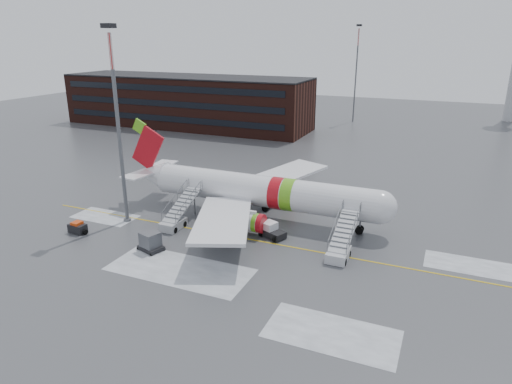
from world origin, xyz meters
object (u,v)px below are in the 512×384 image
at_px(airstair_fwd, 340,247).
at_px(uld_container, 151,242).
at_px(pushback_tug, 271,231).
at_px(light_mast_near, 118,125).
at_px(baggage_tractor, 78,228).
at_px(airstair_aft, 176,218).
at_px(airliner, 255,191).

distance_m(airstair_fwd, uld_container, 19.68).
distance_m(pushback_tug, uld_container, 13.23).
height_order(uld_container, light_mast_near, light_mast_near).
distance_m(pushback_tug, baggage_tractor, 22.17).
xyz_separation_m(baggage_tractor, light_mast_near, (2.92, 5.13, 11.24)).
distance_m(airstair_aft, uld_container, 6.58).
relative_size(airstair_aft, light_mast_near, 0.34).
relative_size(airliner, airstair_fwd, 4.55).
relative_size(pushback_tug, light_mast_near, 0.14).
height_order(airstair_aft, uld_container, airstair_aft).
distance_m(airliner, airstair_fwd, 14.09).
distance_m(airliner, uld_container, 14.69).
relative_size(airliner, pushback_tug, 10.68).
xyz_separation_m(airstair_aft, baggage_tractor, (-9.37, -6.07, -0.50)).
bearing_deg(uld_container, baggage_tractor, 177.58).
bearing_deg(baggage_tractor, airstair_aft, 32.91).
height_order(airstair_fwd, pushback_tug, airstair_fwd).
bearing_deg(airstair_aft, baggage_tractor, -147.09).
height_order(airstair_aft, baggage_tractor, airstair_aft).
relative_size(airliner, airstair_aft, 4.55).
xyz_separation_m(airliner, light_mast_near, (-13.77, -7.47, 8.39)).
relative_size(airliner, light_mast_near, 1.55).
distance_m(airstair_fwd, airstair_aft, 19.58).
bearing_deg(light_mast_near, airstair_aft, 8.24).
relative_size(airstair_fwd, uld_container, 2.65).
xyz_separation_m(pushback_tug, uld_container, (-10.37, -8.21, 0.22)).
xyz_separation_m(airstair_fwd, airstair_aft, (-19.58, 0.00, 0.00)).
xyz_separation_m(airstair_aft, pushback_tug, (11.38, 1.71, -0.33)).
xyz_separation_m(airliner, airstair_fwd, (12.26, -6.54, -2.35)).
bearing_deg(pushback_tug, airstair_aft, -171.47).
distance_m(baggage_tractor, light_mast_near, 12.70).
bearing_deg(baggage_tractor, uld_container, -2.42).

